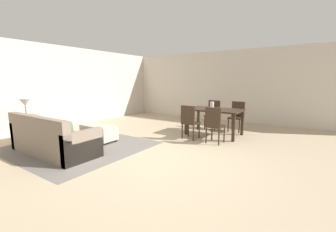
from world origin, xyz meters
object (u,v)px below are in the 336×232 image
dining_chair_far_right (237,115)px  table_lamp (25,103)px  side_table (27,124)px  vase_centerpiece (212,105)px  dining_table (214,112)px  couch (52,140)px  ottoman_table (99,132)px  dining_chair_near_left (189,120)px  dining_chair_near_right (214,123)px  dining_chair_far_left (213,113)px

dining_chair_far_right → table_lamp: bearing=-133.9°
side_table → vase_centerpiece: 4.94m
table_lamp → vase_centerpiece: table_lamp is taller
dining_table → dining_chair_far_right: size_ratio=1.65×
couch → dining_table: bearing=57.0°
ottoman_table → dining_chair_near_left: dining_chair_near_left is taller
table_lamp → dining_chair_near_right: bearing=32.3°
dining_chair_near_right → vase_centerpiece: bearing=116.7°
ottoman_table → dining_chair_far_right: (2.64, 3.15, 0.28)m
couch → dining_chair_near_right: 3.75m
table_lamp → dining_chair_far_right: table_lamp is taller
couch → vase_centerpiece: size_ratio=10.61×
table_lamp → dining_chair_near_right: table_lamp is taller
dining_chair_near_right → dining_chair_far_right: bearing=87.9°
dining_chair_near_right → dining_chair_far_right: size_ratio=1.00×
side_table → vase_centerpiece: size_ratio=2.91×
vase_centerpiece → dining_chair_near_left: bearing=-108.7°
dining_table → dining_chair_near_right: bearing=-67.8°
dining_chair_near_left → dining_chair_far_right: bearing=65.5°
table_lamp → dining_table: 5.00m
ottoman_table → side_table: 1.80m
couch → ottoman_table: (0.05, 1.20, -0.06)m
dining_chair_far_right → dining_chair_far_left: bearing=-178.4°
side_table → table_lamp: (0.00, -0.00, 0.54)m
couch → table_lamp: (-1.38, 0.12, 0.71)m
couch → dining_chair_far_right: (2.69, 4.35, 0.22)m
dining_chair_far_left → dining_chair_far_right: bearing=1.6°
couch → table_lamp: 1.55m
couch → side_table: 1.39m
table_lamp → dining_table: bearing=42.8°
dining_chair_near_left → dining_chair_far_left: (-0.01, 1.66, 0.00)m
ottoman_table → side_table: side_table is taller
dining_chair_far_right → dining_table: bearing=-116.2°
ottoman_table → dining_table: bearing=46.0°
dining_table → table_lamp: bearing=-137.2°
couch → ottoman_table: couch is taller
ottoman_table → dining_table: (2.23, 2.31, 0.42)m
dining_chair_near_left → ottoman_table: bearing=-142.0°
ottoman_table → dining_chair_far_right: dining_chair_far_right is taller
side_table → dining_table: bearing=42.8°
table_lamp → vase_centerpiece: (3.59, 3.38, -0.14)m
dining_table → dining_chair_near_left: size_ratio=1.65×
dining_chair_far_left → dining_chair_far_right: 0.78m
dining_table → dining_chair_far_left: 0.90m
dining_table → dining_chair_far_right: (0.41, 0.83, -0.14)m
table_lamp → vase_centerpiece: size_ratio=2.58×
couch → dining_chair_near_left: (1.93, 2.67, 0.22)m
couch → table_lamp: bearing=174.8°
couch → vase_centerpiece: vase_centerpiece is taller
table_lamp → dining_table: size_ratio=0.35×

